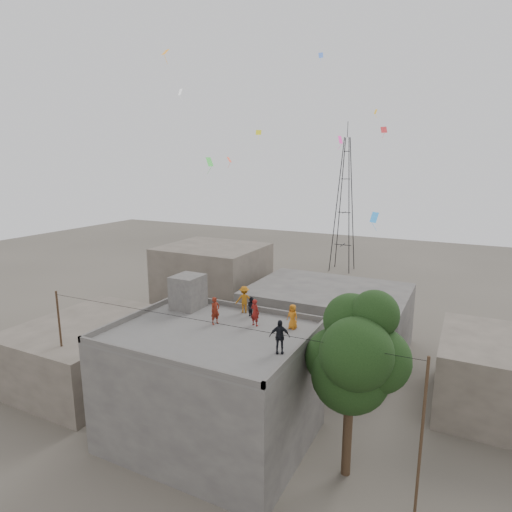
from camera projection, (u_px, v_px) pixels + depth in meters
The scene contains 18 objects.
ground at pixel (213, 437), 23.26m from camera, with size 140.00×140.00×0.00m, color #46423A.
main_building at pixel (212, 386), 22.62m from camera, with size 10.00×8.00×6.10m.
parapet at pixel (210, 329), 21.95m from camera, with size 10.00×8.00×0.30m.
stair_head_box at pixel (188, 292), 25.44m from camera, with size 1.60×1.80×2.00m, color #4C4946.
neighbor_west at pixel (92, 350), 29.42m from camera, with size 8.00×10.00×4.00m, color #554D43.
neighbor_north at pixel (328, 318), 34.09m from camera, with size 12.00×9.00×5.00m, color #4C4946.
neighbor_northwest at pixel (213, 282), 40.89m from camera, with size 9.00×8.00×7.00m, color #554D43.
neighbor_east at pixel (502, 376), 25.39m from camera, with size 7.00×8.00×4.40m, color #554D43.
tree at pixel (356, 355), 19.27m from camera, with size 4.90×4.60×9.10m.
utility_line at pixel (206, 385), 21.15m from camera, with size 20.12×0.62×7.40m.
transmission_tower at pixel (344, 205), 58.05m from camera, with size 2.97×2.97×20.01m.
person_red_adult at pixel (255, 312), 22.70m from camera, with size 0.53×0.35×1.47m, color maroon.
person_orange_child at pixel (293, 317), 22.28m from camera, with size 0.65×0.42×1.32m, color #C86D16.
person_dark_child at pixel (251, 307), 24.13m from camera, with size 0.55×0.43×1.13m, color black.
person_dark_adult at pixel (279, 337), 19.37m from camera, with size 0.93×0.39×1.58m, color black.
person_orange_adult at pixel (244, 299), 24.71m from camera, with size 1.02×0.58×1.57m, color #A25E12.
person_red_child at pixel (215, 311), 22.92m from camera, with size 0.55×0.36×1.50m, color maroon.
kites at pixel (283, 130), 26.01m from camera, with size 15.06×17.09×10.54m.
Camera 1 is at (11.38, -17.41, 14.55)m, focal length 30.00 mm.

